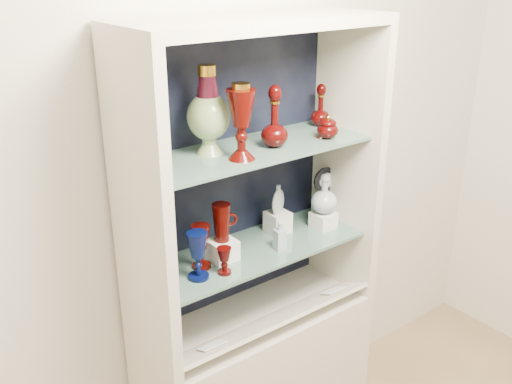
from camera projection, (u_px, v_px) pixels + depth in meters
wall_back at (223, 153)px, 2.28m from camera, size 3.50×0.02×2.80m
cabinet_back_panel at (227, 172)px, 2.29m from camera, size 0.98×0.02×1.15m
cabinet_side_left at (141, 218)px, 1.88m from camera, size 0.04×0.40×1.15m
cabinet_side_right at (346, 161)px, 2.42m from camera, size 0.04×0.40×1.15m
cabinet_top_cap at (256, 22)px, 1.92m from camera, size 1.00×0.40×0.04m
shelf_lower at (253, 250)px, 2.27m from camera, size 0.92×0.34×0.01m
shelf_upper at (253, 149)px, 2.11m from camera, size 0.92×0.34×0.01m
label_ledge at (273, 321)px, 2.27m from camera, size 0.92×0.17×0.09m
label_card_0 at (333, 290)px, 2.46m from camera, size 0.10×0.06×0.03m
label_card_1 at (212, 345)px, 2.10m from camera, size 0.10×0.06×0.03m
pedestal_lamp_left at (140, 139)px, 1.84m from camera, size 0.09×0.09×0.22m
pedestal_lamp_right at (241, 122)px, 1.94m from camera, size 0.11×0.11×0.27m
enamel_urn at (208, 110)px, 1.99m from camera, size 0.17×0.17×0.32m
ruby_decanter_a at (275, 113)px, 2.07m from camera, size 0.13×0.13×0.26m
ruby_decanter_b at (321, 104)px, 2.35m from camera, size 0.09×0.09×0.19m
lidded_bowl at (328, 126)px, 2.21m from camera, size 0.11×0.11×0.09m
cobalt_goblet at (198, 256)px, 2.02m from camera, size 0.08×0.08×0.18m
ruby_goblet_tall at (201, 247)px, 2.10m from camera, size 0.08×0.08×0.17m
ruby_goblet_small at (224, 261)px, 2.07m from camera, size 0.07×0.07×0.10m
riser_ruby_pitcher at (222, 250)px, 2.17m from camera, size 0.10×0.10×0.08m
ruby_pitcher at (222, 223)px, 2.13m from camera, size 0.13×0.10×0.15m
clear_square_bottle at (280, 235)px, 2.24m from camera, size 0.05×0.05×0.12m
riser_flat_flask at (278, 222)px, 2.39m from camera, size 0.09×0.09×0.09m
flat_flask at (278, 198)px, 2.35m from camera, size 0.10×0.07×0.13m
riser_clear_round_decanter at (323, 220)px, 2.43m from camera, size 0.09×0.09×0.07m
clear_round_decanter at (324, 194)px, 2.39m from camera, size 0.13×0.13×0.17m
riser_cameo_medallion at (324, 206)px, 2.54m from camera, size 0.08×0.08×0.10m
cameo_medallion at (325, 181)px, 2.49m from camera, size 0.12×0.06×0.14m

